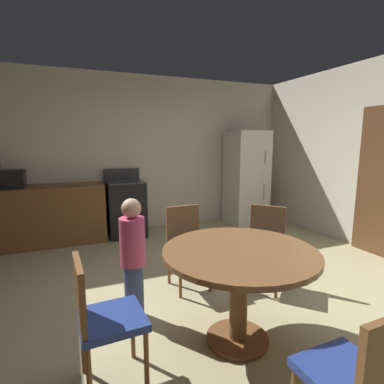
% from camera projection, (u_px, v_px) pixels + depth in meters
% --- Properties ---
extents(ground_plane, '(14.00, 14.00, 0.00)m').
position_uv_depth(ground_plane, '(215.00, 308.00, 2.85)').
color(ground_plane, tan).
extents(wall_back, '(5.82, 0.12, 2.70)m').
position_uv_depth(wall_back, '(141.00, 153.00, 5.37)').
color(wall_back, silver).
rests_on(wall_back, ground).
extents(kitchen_counter, '(1.89, 0.60, 0.90)m').
position_uv_depth(kitchen_counter, '(40.00, 216.00, 4.54)').
color(kitchen_counter, brown).
rests_on(kitchen_counter, ground).
extents(oven_range, '(0.60, 0.60, 1.10)m').
position_uv_depth(oven_range, '(126.00, 208.00, 5.02)').
color(oven_range, black).
rests_on(oven_range, ground).
extents(refrigerator, '(0.68, 0.68, 1.76)m').
position_uv_depth(refrigerator, '(246.00, 177.00, 5.75)').
color(refrigerator, white).
rests_on(refrigerator, ground).
extents(microwave, '(0.44, 0.32, 0.26)m').
position_uv_depth(microwave, '(8.00, 179.00, 4.30)').
color(microwave, black).
rests_on(microwave, kitchen_counter).
extents(dining_table, '(1.18, 1.18, 0.76)m').
position_uv_depth(dining_table, '(239.00, 269.00, 2.29)').
color(dining_table, brown).
rests_on(dining_table, ground).
extents(chair_northeast, '(0.57, 0.57, 0.87)m').
position_uv_depth(chair_northeast, '(265.00, 241.00, 3.24)').
color(chair_northeast, brown).
rests_on(chair_northeast, ground).
extents(chair_south, '(0.41, 0.41, 0.87)m').
position_uv_depth(chair_south, '(362.00, 377.00, 1.38)').
color(chair_south, brown).
rests_on(chair_south, ground).
extents(chair_north, '(0.41, 0.41, 0.87)m').
position_uv_depth(chair_north, '(187.00, 241.00, 3.24)').
color(chair_north, brown).
rests_on(chair_north, ground).
extents(chair_west, '(0.42, 0.42, 0.87)m').
position_uv_depth(chair_west, '(101.00, 314.00, 1.87)').
color(chair_west, brown).
rests_on(chair_west, ground).
extents(person_child, '(0.31, 0.31, 1.09)m').
position_uv_depth(person_child, '(133.00, 256.00, 2.62)').
color(person_child, '#3D4C84').
rests_on(person_child, ground).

